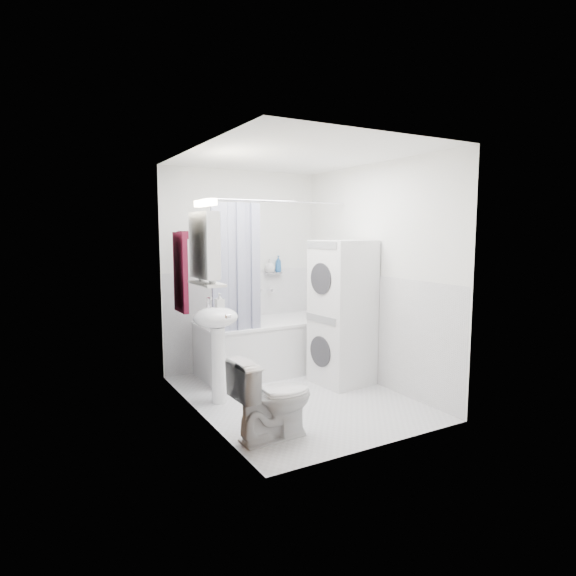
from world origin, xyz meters
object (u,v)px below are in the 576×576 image
sink (216,332)px  toilet (273,398)px  washer_dryer (342,313)px  bathtub (268,344)px

sink → toilet: (0.10, -0.99, -0.37)m
sink → washer_dryer: bearing=-3.4°
washer_dryer → toilet: bearing=-151.2°
sink → washer_dryer: 1.44m
bathtub → toilet: (-0.81, -1.67, -0.01)m
bathtub → sink: (-0.91, -0.69, 0.36)m
washer_dryer → toilet: (-1.33, -0.90, -0.45)m
toilet → sink: bearing=3.8°
sink → toilet: 1.06m
bathtub → toilet: 1.86m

